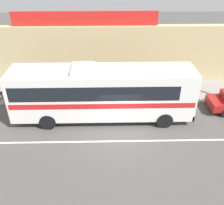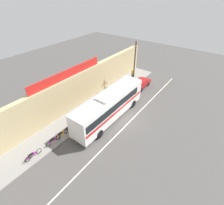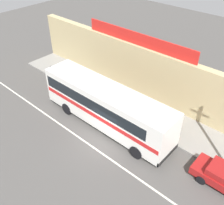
{
  "view_description": "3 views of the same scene",
  "coord_description": "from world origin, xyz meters",
  "px_view_note": "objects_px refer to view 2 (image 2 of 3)",
  "views": [
    {
      "loc": [
        -0.78,
        -12.37,
        9.98
      ],
      "look_at": [
        -0.47,
        1.95,
        1.06
      ],
      "focal_mm": 39.96,
      "sensor_mm": 36.0,
      "label": 1
    },
    {
      "loc": [
        -15.24,
        -9.02,
        14.8
      ],
      "look_at": [
        0.21,
        2.35,
        1.49
      ],
      "focal_mm": 27.78,
      "sensor_mm": 36.0,
      "label": 2
    },
    {
      "loc": [
        9.89,
        -9.82,
        14.09
      ],
      "look_at": [
        -0.93,
        2.27,
        2.06
      ],
      "focal_mm": 41.03,
      "sensor_mm": 36.0,
      "label": 3
    }
  ],
  "objects_px": {
    "intercity_bus": "(109,105)",
    "utility_pole": "(134,64)",
    "pedestrian_far_left": "(108,90)",
    "parked_car": "(141,83)",
    "motorcycle_orange": "(53,140)",
    "motorcycle_purple": "(33,155)",
    "pedestrian_far_right": "(132,73)",
    "motorcycle_black": "(61,134)",
    "motorcycle_blue": "(70,127)"
  },
  "relations": [
    {
      "from": "intercity_bus",
      "to": "utility_pole",
      "type": "height_order",
      "value": "utility_pole"
    },
    {
      "from": "pedestrian_far_left",
      "to": "intercity_bus",
      "type": "bearing_deg",
      "value": -141.26
    },
    {
      "from": "parked_car",
      "to": "pedestrian_far_left",
      "type": "xyz_separation_m",
      "value": [
        -5.41,
        2.79,
        0.31
      ]
    },
    {
      "from": "pedestrian_far_left",
      "to": "motorcycle_orange",
      "type": "bearing_deg",
      "value": -174.21
    },
    {
      "from": "motorcycle_purple",
      "to": "pedestrian_far_right",
      "type": "height_order",
      "value": "pedestrian_far_right"
    },
    {
      "from": "intercity_bus",
      "to": "motorcycle_black",
      "type": "distance_m",
      "value": 6.63
    },
    {
      "from": "motorcycle_orange",
      "to": "motorcycle_blue",
      "type": "bearing_deg",
      "value": 1.56
    },
    {
      "from": "motorcycle_blue",
      "to": "motorcycle_orange",
      "type": "bearing_deg",
      "value": -178.44
    },
    {
      "from": "pedestrian_far_left",
      "to": "utility_pole",
      "type": "bearing_deg",
      "value": -15.53
    },
    {
      "from": "pedestrian_far_left",
      "to": "pedestrian_far_right",
      "type": "bearing_deg",
      "value": 1.27
    },
    {
      "from": "motorcycle_blue",
      "to": "motorcycle_purple",
      "type": "xyz_separation_m",
      "value": [
        -4.93,
        -0.02,
        0.0
      ]
    },
    {
      "from": "intercity_bus",
      "to": "pedestrian_far_right",
      "type": "bearing_deg",
      "value": 16.98
    },
    {
      "from": "motorcycle_black",
      "to": "pedestrian_far_right",
      "type": "bearing_deg",
      "value": 4.14
    },
    {
      "from": "motorcycle_purple",
      "to": "intercity_bus",
      "type": "bearing_deg",
      "value": -13.65
    },
    {
      "from": "intercity_bus",
      "to": "pedestrian_far_right",
      "type": "xyz_separation_m",
      "value": [
        11.89,
        3.63,
        -0.98
      ]
    },
    {
      "from": "utility_pole",
      "to": "pedestrian_far_left",
      "type": "relative_size",
      "value": 4.73
    },
    {
      "from": "motorcycle_blue",
      "to": "motorcycle_black",
      "type": "distance_m",
      "value": 1.27
    },
    {
      "from": "utility_pole",
      "to": "motorcycle_purple",
      "type": "relative_size",
      "value": 3.96
    },
    {
      "from": "utility_pole",
      "to": "motorcycle_blue",
      "type": "xyz_separation_m",
      "value": [
        -14.23,
        0.34,
        -3.44
      ]
    },
    {
      "from": "motorcycle_blue",
      "to": "pedestrian_far_right",
      "type": "bearing_deg",
      "value": 4.35
    },
    {
      "from": "motorcycle_orange",
      "to": "motorcycle_blue",
      "type": "distance_m",
      "value": 2.44
    },
    {
      "from": "motorcycle_blue",
      "to": "pedestrian_far_left",
      "type": "relative_size",
      "value": 1.2
    },
    {
      "from": "intercity_bus",
      "to": "pedestrian_far_left",
      "type": "relative_size",
      "value": 7.45
    },
    {
      "from": "utility_pole",
      "to": "intercity_bus",
      "type": "bearing_deg",
      "value": -167.92
    },
    {
      "from": "motorcycle_orange",
      "to": "motorcycle_purple",
      "type": "relative_size",
      "value": 1.03
    },
    {
      "from": "parked_car",
      "to": "motorcycle_blue",
      "type": "height_order",
      "value": "parked_car"
    },
    {
      "from": "utility_pole",
      "to": "motorcycle_black",
      "type": "bearing_deg",
      "value": 178.87
    },
    {
      "from": "parked_car",
      "to": "motorcycle_purple",
      "type": "height_order",
      "value": "parked_car"
    },
    {
      "from": "motorcycle_orange",
      "to": "intercity_bus",
      "type": "bearing_deg",
      "value": -17.74
    },
    {
      "from": "utility_pole",
      "to": "pedestrian_far_right",
      "type": "bearing_deg",
      "value": 33.6
    },
    {
      "from": "motorcycle_blue",
      "to": "motorcycle_purple",
      "type": "relative_size",
      "value": 1.0
    },
    {
      "from": "intercity_bus",
      "to": "utility_pole",
      "type": "bearing_deg",
      "value": 12.08
    },
    {
      "from": "parked_car",
      "to": "motorcycle_purple",
      "type": "distance_m",
      "value": 19.48
    },
    {
      "from": "parked_car",
      "to": "motorcycle_black",
      "type": "bearing_deg",
      "value": 173.98
    },
    {
      "from": "parked_car",
      "to": "motorcycle_blue",
      "type": "distance_m",
      "value": 14.57
    },
    {
      "from": "parked_car",
      "to": "utility_pole",
      "type": "xyz_separation_m",
      "value": [
        -0.25,
        1.35,
        3.27
      ]
    },
    {
      "from": "intercity_bus",
      "to": "motorcycle_orange",
      "type": "height_order",
      "value": "intercity_bus"
    },
    {
      "from": "motorcycle_orange",
      "to": "pedestrian_far_right",
      "type": "relative_size",
      "value": 1.19
    },
    {
      "from": "intercity_bus",
      "to": "pedestrian_far_right",
      "type": "height_order",
      "value": "intercity_bus"
    },
    {
      "from": "motorcycle_purple",
      "to": "pedestrian_far_left",
      "type": "distance_m",
      "value": 14.04
    },
    {
      "from": "motorcycle_blue",
      "to": "motorcycle_black",
      "type": "bearing_deg",
      "value": -178.66
    },
    {
      "from": "motorcycle_purple",
      "to": "pedestrian_far_right",
      "type": "xyz_separation_m",
      "value": [
        21.57,
        1.28,
        0.52
      ]
    },
    {
      "from": "motorcycle_black",
      "to": "pedestrian_far_right",
      "type": "height_order",
      "value": "pedestrian_far_right"
    },
    {
      "from": "intercity_bus",
      "to": "motorcycle_orange",
      "type": "relative_size",
      "value": 6.07
    },
    {
      "from": "motorcycle_blue",
      "to": "motorcycle_purple",
      "type": "height_order",
      "value": "same"
    },
    {
      "from": "motorcycle_black",
      "to": "motorcycle_orange",
      "type": "bearing_deg",
      "value": -178.2
    },
    {
      "from": "parked_car",
      "to": "motorcycle_orange",
      "type": "bearing_deg",
      "value": 174.52
    },
    {
      "from": "utility_pole",
      "to": "motorcycle_purple",
      "type": "xyz_separation_m",
      "value": [
        -19.15,
        0.32,
        -3.44
      ]
    },
    {
      "from": "motorcycle_blue",
      "to": "pedestrian_far_right",
      "type": "xyz_separation_m",
      "value": [
        16.64,
        1.27,
        0.52
      ]
    },
    {
      "from": "motorcycle_purple",
      "to": "motorcycle_black",
      "type": "height_order",
      "value": "same"
    }
  ]
}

